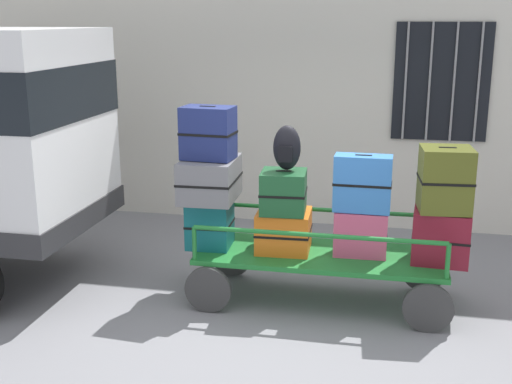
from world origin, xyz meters
The scene contains 14 objects.
ground_plane centered at (0.00, 0.00, 0.00)m, with size 40.00×40.00×0.00m, color gray.
building_wall centered at (0.01, 2.92, 2.50)m, with size 12.00×0.38×5.00m.
luggage_cart centered at (0.38, 0.18, 0.41)m, with size 2.55×1.02×0.51m.
cart_railing centered at (0.38, 0.18, 0.81)m, with size 2.42×0.89×0.35m.
suitcase_left_bottom centered at (-0.77, 0.18, 0.76)m, with size 0.46×0.46×0.49m.
suitcase_left_middle centered at (-0.77, 0.21, 1.22)m, with size 0.57×0.73×0.43m.
suitcase_left_top centered at (-0.77, 0.18, 1.69)m, with size 0.54×0.38×0.53m.
suitcase_midleft_bottom centered at (-0.01, 0.21, 0.72)m, with size 0.56×0.53×0.41m.
suitcase_midleft_middle centered at (-0.01, 0.16, 1.14)m, with size 0.48×0.47×0.42m.
suitcase_center_bottom centered at (0.76, 0.20, 0.74)m, with size 0.53×0.28×0.46m.
suitcase_center_middle centered at (0.76, 0.22, 1.25)m, with size 0.56×0.26×0.56m.
suitcase_midright_bottom centered at (1.53, 0.19, 0.77)m, with size 0.56×0.48×0.52m.
suitcase_midright_middle centered at (1.53, 0.18, 1.34)m, with size 0.51×0.49×0.61m.
backpack centered at (0.02, 0.21, 1.57)m, with size 0.27×0.22×0.44m.
Camera 1 is at (1.00, -6.01, 2.80)m, focal length 45.94 mm.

